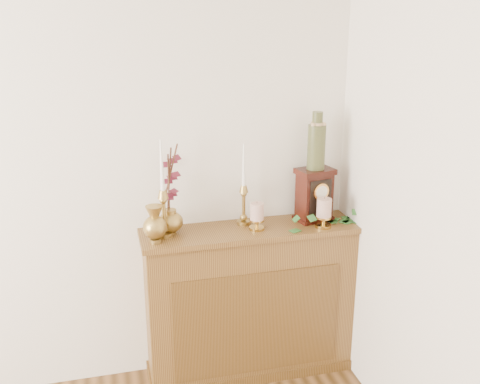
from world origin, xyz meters
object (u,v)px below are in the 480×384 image
object	(u,v)px
mantel_clock	(314,195)
ginger_jar	(171,191)
candlestick_left	(163,206)
bud_vase	(155,225)
candlestick_center	(244,198)
ceramic_vase	(316,144)

from	to	relation	value
mantel_clock	ginger_jar	bearing A→B (deg)	164.58
candlestick_left	bud_vase	distance (m)	0.12
bud_vase	ginger_jar	world-z (taller)	ginger_jar
candlestick_left	ginger_jar	xyz separation A→B (m)	(0.05, 0.08, 0.05)
bud_vase	mantel_clock	distance (m)	0.94
candlestick_center	mantel_clock	world-z (taller)	candlestick_center
candlestick_center	ceramic_vase	size ratio (longest dim) A/B	1.44
bud_vase	ceramic_vase	world-z (taller)	ceramic_vase
candlestick_left	ceramic_vase	distance (m)	0.92
candlestick_left	ceramic_vase	xyz separation A→B (m)	(0.87, 0.04, 0.28)
candlestick_left	ceramic_vase	size ratio (longest dim) A/B	1.64
candlestick_left	bud_vase	bearing A→B (deg)	-127.74
ginger_jar	ceramic_vase	distance (m)	0.85
bud_vase	ginger_jar	xyz separation A→B (m)	(0.11, 0.15, 0.13)
candlestick_center	bud_vase	distance (m)	0.54
candlestick_left	candlestick_center	size ratio (longest dim) A/B	1.14
candlestick_center	ginger_jar	bearing A→B (deg)	179.51
candlestick_center	ginger_jar	xyz separation A→B (m)	(-0.41, 0.00, 0.07)
mantel_clock	ceramic_vase	world-z (taller)	ceramic_vase
candlestick_center	mantel_clock	bearing A→B (deg)	-5.05
candlestick_center	ginger_jar	size ratio (longest dim) A/B	0.92
candlestick_left	ginger_jar	size ratio (longest dim) A/B	1.05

